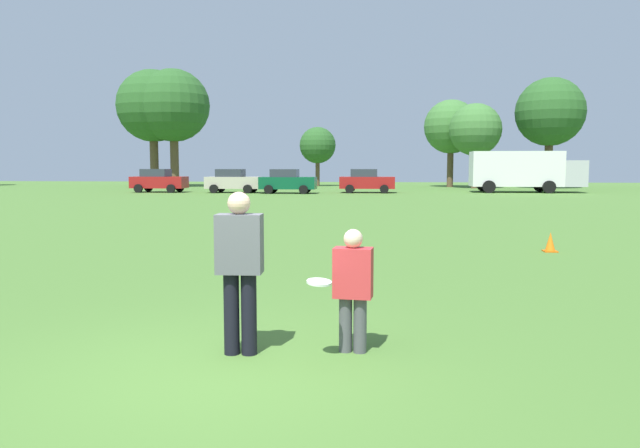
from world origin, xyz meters
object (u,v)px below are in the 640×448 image
(player_defender, at_px, (353,284))
(parked_car_mid_right, at_px, (367,181))
(player_thrower, at_px, (240,263))
(parked_car_mid_left, at_px, (233,181))
(box_truck, at_px, (524,170))
(traffic_cone, at_px, (550,242))
(parked_car_near_left, at_px, (158,180))
(parked_car_center, at_px, (287,181))
(frisbee, at_px, (319,282))

(player_defender, bearing_deg, parked_car_mid_right, 90.85)
(player_thrower, relative_size, parked_car_mid_left, 0.43)
(player_thrower, distance_m, parked_car_mid_right, 39.91)
(parked_car_mid_left, xyz_separation_m, parked_car_mid_right, (10.24, 0.91, 0.00))
(parked_car_mid_left, distance_m, box_truck, 22.55)
(box_truck, bearing_deg, traffic_cone, -102.11)
(player_thrower, xyz_separation_m, box_truck, (12.79, 41.56, 0.73))
(parked_car_mid_left, relative_size, parked_car_mid_right, 1.00)
(traffic_cone, height_order, parked_car_near_left, parked_car_near_left)
(parked_car_near_left, xyz_separation_m, parked_car_center, (10.33, -0.88, 0.00))
(player_thrower, xyz_separation_m, frisbee, (0.90, -0.19, -0.15))
(parked_car_near_left, distance_m, box_truck, 28.51)
(frisbee, relative_size, parked_car_mid_right, 0.06)
(player_thrower, relative_size, parked_car_near_left, 0.43)
(player_thrower, height_order, player_defender, player_thrower)
(player_defender, height_order, traffic_cone, player_defender)
(player_thrower, xyz_separation_m, parked_car_mid_right, (0.65, 39.91, -0.10))
(player_defender, height_order, box_truck, box_truck)
(player_thrower, distance_m, parked_car_mid_left, 40.16)
(parked_car_mid_left, height_order, parked_car_mid_right, same)
(player_thrower, relative_size, parked_car_mid_right, 0.43)
(frisbee, distance_m, parked_car_mid_left, 40.57)
(frisbee, xyz_separation_m, box_truck, (11.89, 41.75, 0.88))
(parked_car_center, bearing_deg, parked_car_near_left, 175.14)
(traffic_cone, distance_m, parked_car_near_left, 37.36)
(player_defender, xyz_separation_m, frisbee, (-0.34, -0.39, 0.09))
(player_thrower, relative_size, box_truck, 0.21)
(parked_car_mid_left, distance_m, parked_car_center, 4.36)
(frisbee, distance_m, traffic_cone, 10.00)
(box_truck, bearing_deg, parked_car_near_left, -175.29)
(parked_car_mid_right, height_order, box_truck, box_truck)
(parked_car_mid_left, relative_size, box_truck, 0.50)
(parked_car_near_left, relative_size, parked_car_mid_left, 1.00)
(player_defender, relative_size, box_truck, 0.16)
(traffic_cone, relative_size, parked_car_mid_left, 0.11)
(traffic_cone, bearing_deg, parked_car_center, 110.25)
(parked_car_near_left, relative_size, parked_car_center, 1.00)
(parked_car_mid_left, relative_size, parked_car_center, 1.00)
(player_thrower, relative_size, traffic_cone, 3.78)
(parked_car_near_left, bearing_deg, parked_car_mid_left, -2.18)
(parked_car_center, bearing_deg, player_defender, -80.30)
(frisbee, height_order, box_truck, box_truck)
(player_defender, xyz_separation_m, box_truck, (11.55, 41.37, 0.97))
(parked_car_near_left, bearing_deg, frisbee, -67.27)
(frisbee, relative_size, parked_car_mid_left, 0.06)
(traffic_cone, xyz_separation_m, parked_car_near_left, (-21.32, 30.67, 0.69))
(player_defender, bearing_deg, parked_car_near_left, 113.35)
(player_thrower, height_order, box_truck, box_truck)
(parked_car_mid_left, bearing_deg, traffic_cone, -63.31)
(frisbee, xyz_separation_m, parked_car_mid_right, (-0.25, 40.10, 0.05))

